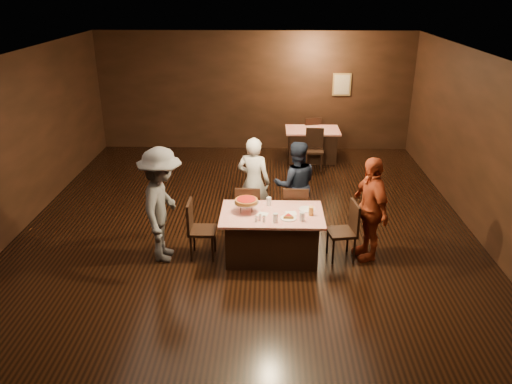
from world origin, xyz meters
TOP-DOWN VIEW (x-y plane):
  - room at (0.00, 0.01)m, footprint 10.00×10.04m
  - main_table at (0.45, -0.69)m, footprint 1.60×1.00m
  - back_table at (1.44, 4.11)m, footprint 1.30×0.90m
  - chair_far_left at (0.05, 0.06)m, footprint 0.43×0.43m
  - chair_far_right at (0.85, 0.06)m, footprint 0.43×0.43m
  - chair_end_left at (-0.65, -0.69)m, footprint 0.42×0.42m
  - chair_end_right at (1.55, -0.69)m, footprint 0.48×0.48m
  - chair_back_near at (1.44, 3.41)m, footprint 0.45×0.45m
  - chair_back_far at (1.44, 4.71)m, footprint 0.51×0.51m
  - diner_white_jacket at (0.12, 0.51)m, footprint 0.68×0.54m
  - diner_navy_hoodie at (0.86, 0.43)m, footprint 0.82×0.67m
  - diner_grey_knit at (-1.25, -0.76)m, footprint 0.70×1.20m
  - diner_red_shirt at (1.97, -0.63)m, footprint 0.67×1.06m
  - pizza_stand at (0.05, -0.64)m, footprint 0.38×0.38m
  - plate_with_slice at (0.70, -0.87)m, footprint 0.25×0.25m
  - plate_empty at (1.00, -0.54)m, footprint 0.25×0.25m
  - glass_front_left at (0.50, -0.99)m, footprint 0.08×0.08m
  - glass_front_right at (0.90, -0.94)m, footprint 0.08×0.08m
  - glass_amber at (1.05, -0.74)m, footprint 0.08×0.08m
  - glass_back at (0.40, -0.39)m, footprint 0.08×0.08m
  - condiments at (0.27, -0.98)m, footprint 0.17×0.10m
  - napkin_center at (0.75, -0.69)m, footprint 0.19×0.19m
  - napkin_left at (0.30, -0.74)m, footprint 0.21×0.21m

SIDE VIEW (x-z plane):
  - main_table at x=0.45m, z-range 0.00..0.77m
  - back_table at x=1.44m, z-range 0.00..0.77m
  - chair_far_left at x=0.05m, z-range 0.00..0.95m
  - chair_far_right at x=0.85m, z-range 0.00..0.95m
  - chair_end_left at x=-0.65m, z-range 0.00..0.95m
  - chair_end_right at x=1.55m, z-range 0.00..0.95m
  - chair_back_near at x=1.44m, z-range 0.00..0.95m
  - chair_back_far at x=1.44m, z-range 0.00..0.95m
  - napkin_center at x=0.75m, z-range 0.77..0.78m
  - napkin_left at x=0.30m, z-range 0.77..0.78m
  - plate_empty at x=1.00m, z-range 0.77..0.78m
  - plate_with_slice at x=0.70m, z-range 0.76..0.83m
  - diner_navy_hoodie at x=0.86m, z-range 0.00..1.59m
  - diner_white_jacket at x=0.12m, z-range 0.00..1.63m
  - condiments at x=0.27m, z-range 0.77..0.87m
  - glass_front_left at x=0.50m, z-range 0.77..0.91m
  - glass_front_right at x=0.90m, z-range 0.77..0.91m
  - glass_amber at x=1.05m, z-range 0.77..0.91m
  - glass_back at x=0.40m, z-range 0.77..0.91m
  - diner_red_shirt at x=1.97m, z-range 0.00..1.68m
  - diner_grey_knit at x=-1.25m, z-range 0.00..1.84m
  - pizza_stand at x=0.05m, z-range 0.84..1.06m
  - room at x=0.00m, z-range 0.63..3.65m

